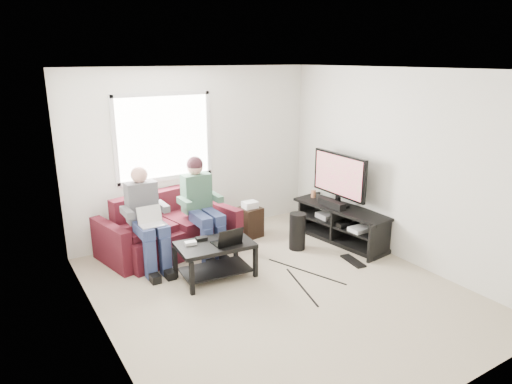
% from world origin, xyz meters
% --- Properties ---
extents(floor, '(4.50, 4.50, 0.00)m').
position_xyz_m(floor, '(0.00, 0.00, 0.00)').
color(floor, beige).
rests_on(floor, ground).
extents(ceiling, '(4.50, 4.50, 0.00)m').
position_xyz_m(ceiling, '(0.00, 0.00, 2.60)').
color(ceiling, white).
rests_on(ceiling, wall_back).
extents(wall_back, '(4.50, 0.00, 4.50)m').
position_xyz_m(wall_back, '(0.00, 2.25, 1.30)').
color(wall_back, silver).
rests_on(wall_back, floor).
extents(wall_front, '(4.50, 0.00, 4.50)m').
position_xyz_m(wall_front, '(0.00, -2.25, 1.30)').
color(wall_front, silver).
rests_on(wall_front, floor).
extents(wall_left, '(0.00, 4.50, 4.50)m').
position_xyz_m(wall_left, '(-2.00, 0.00, 1.30)').
color(wall_left, silver).
rests_on(wall_left, floor).
extents(wall_right, '(0.00, 4.50, 4.50)m').
position_xyz_m(wall_right, '(2.00, 0.00, 1.30)').
color(wall_right, silver).
rests_on(wall_right, floor).
extents(window, '(1.48, 0.04, 1.28)m').
position_xyz_m(window, '(-0.50, 2.23, 1.60)').
color(window, white).
rests_on(window, wall_back).
extents(sofa, '(1.98, 1.15, 0.85)m').
position_xyz_m(sofa, '(-0.69, 1.78, 0.32)').
color(sofa, '#471114').
rests_on(sofa, floor).
extents(person_left, '(0.40, 0.70, 1.35)m').
position_xyz_m(person_left, '(-1.09, 1.46, 0.74)').
color(person_left, navy).
rests_on(person_left, sofa).
extents(person_right, '(0.40, 0.71, 1.39)m').
position_xyz_m(person_right, '(-0.29, 1.48, 0.80)').
color(person_right, navy).
rests_on(person_right, sofa).
extents(laptop_silver, '(0.37, 0.30, 0.24)m').
position_xyz_m(laptop_silver, '(-1.09, 1.25, 0.72)').
color(laptop_silver, silver).
rests_on(laptop_silver, person_left).
extents(coffee_table, '(0.99, 0.66, 0.47)m').
position_xyz_m(coffee_table, '(-0.48, 0.69, 0.35)').
color(coffee_table, black).
rests_on(coffee_table, floor).
extents(laptop_black, '(0.35, 0.25, 0.24)m').
position_xyz_m(laptop_black, '(-0.36, 0.61, 0.59)').
color(laptop_black, black).
rests_on(laptop_black, coffee_table).
extents(controller_a, '(0.15, 0.11, 0.04)m').
position_xyz_m(controller_a, '(-0.76, 0.81, 0.49)').
color(controller_a, silver).
rests_on(controller_a, coffee_table).
extents(controller_b, '(0.15, 0.11, 0.04)m').
position_xyz_m(controller_b, '(-0.58, 0.87, 0.49)').
color(controller_b, black).
rests_on(controller_b, coffee_table).
extents(controller_c, '(0.15, 0.11, 0.04)m').
position_xyz_m(controller_c, '(-0.18, 0.84, 0.49)').
color(controller_c, gray).
rests_on(controller_c, coffee_table).
extents(tv_stand, '(0.70, 1.68, 0.54)m').
position_xyz_m(tv_stand, '(1.72, 0.78, 0.24)').
color(tv_stand, black).
rests_on(tv_stand, floor).
extents(tv, '(0.12, 1.10, 0.81)m').
position_xyz_m(tv, '(1.72, 0.88, 1.00)').
color(tv, black).
rests_on(tv, tv_stand).
extents(soundbar, '(0.12, 0.50, 0.10)m').
position_xyz_m(soundbar, '(1.60, 0.88, 0.59)').
color(soundbar, black).
rests_on(soundbar, tv_stand).
extents(drink_cup, '(0.08, 0.08, 0.12)m').
position_xyz_m(drink_cup, '(1.67, 1.41, 0.60)').
color(drink_cup, '#B6744E').
rests_on(drink_cup, tv_stand).
extents(console_white, '(0.30, 0.22, 0.06)m').
position_xyz_m(console_white, '(1.72, 0.38, 0.31)').
color(console_white, silver).
rests_on(console_white, tv_stand).
extents(console_grey, '(0.34, 0.26, 0.08)m').
position_xyz_m(console_grey, '(1.72, 1.08, 0.32)').
color(console_grey, gray).
rests_on(console_grey, tv_stand).
extents(console_black, '(0.38, 0.30, 0.07)m').
position_xyz_m(console_black, '(1.72, 0.73, 0.32)').
color(console_black, black).
rests_on(console_black, tv_stand).
extents(subwoofer, '(0.24, 0.24, 0.55)m').
position_xyz_m(subwoofer, '(0.96, 0.87, 0.27)').
color(subwoofer, black).
rests_on(subwoofer, floor).
extents(keyboard_floor, '(0.21, 0.45, 0.02)m').
position_xyz_m(keyboard_floor, '(1.34, 0.09, 0.01)').
color(keyboard_floor, black).
rests_on(keyboard_floor, floor).
extents(end_table, '(0.32, 0.32, 0.57)m').
position_xyz_m(end_table, '(0.62, 1.66, 0.26)').
color(end_table, black).
rests_on(end_table, floor).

